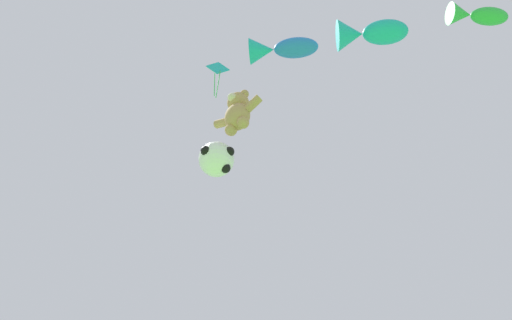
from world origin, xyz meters
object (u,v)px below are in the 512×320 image
at_px(soccer_ball_kite, 217,159).
at_px(fish_kite_cobalt, 279,49).
at_px(teddy_bear_kite, 237,112).
at_px(fish_kite_teal, 368,33).
at_px(diamond_kite, 218,72).
at_px(fish_kite_emerald, 475,15).

xyz_separation_m(soccer_ball_kite, fish_kite_cobalt, (2.27, 0.02, 3.84)).
xyz_separation_m(teddy_bear_kite, fish_kite_teal, (3.92, 1.72, 3.02)).
bearing_deg(diamond_kite, fish_kite_cobalt, -0.89).
relative_size(fish_kite_cobalt, diamond_kite, 0.89).
bearing_deg(teddy_bear_kite, soccer_ball_kite, 167.09).
bearing_deg(fish_kite_emerald, fish_kite_teal, -160.34).
bearing_deg(fish_kite_emerald, teddy_bear_kite, -158.02).
height_order(soccer_ball_kite, fish_kite_teal, fish_kite_teal).
bearing_deg(fish_kite_cobalt, diamond_kite, 179.11).
relative_size(soccer_ball_kite, fish_kite_cobalt, 0.49).
height_order(soccer_ball_kite, diamond_kite, diamond_kite).
bearing_deg(teddy_bear_kite, fish_kite_teal, 23.68).
height_order(teddy_bear_kite, diamond_kite, diamond_kite).
bearing_deg(teddy_bear_kite, diamond_kite, 168.50).
height_order(fish_kite_cobalt, diamond_kite, diamond_kite).
height_order(fish_kite_teal, fish_kite_emerald, fish_kite_teal).
xyz_separation_m(fish_kite_teal, diamond_kite, (-5.18, -1.46, 0.84)).
distance_m(soccer_ball_kite, fish_kite_cobalt, 4.46).
bearing_deg(fish_kite_teal, fish_kite_emerald, 19.66).
xyz_separation_m(fish_kite_cobalt, fish_kite_emerald, (5.43, 2.56, -0.14)).
distance_m(fish_kite_cobalt, diamond_kite, 3.01).
bearing_deg(diamond_kite, soccer_ball_kite, -8.66).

